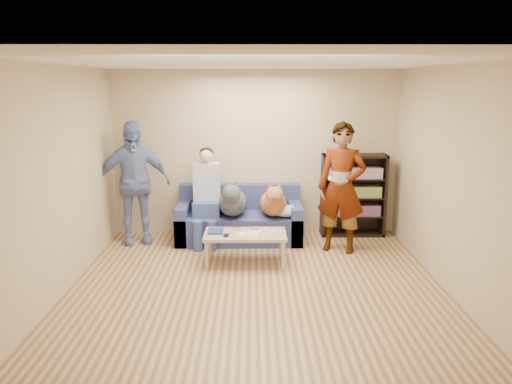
{
  "coord_description": "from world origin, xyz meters",
  "views": [
    {
      "loc": [
        -0.05,
        -5.37,
        2.39
      ],
      "look_at": [
        0.0,
        1.2,
        0.95
      ],
      "focal_mm": 35.0,
      "sensor_mm": 36.0,
      "label": 1
    }
  ],
  "objects_px": {
    "person_seated": "(207,193)",
    "dog_tan": "(273,202)",
    "notebook_blue": "(216,231)",
    "person_standing_left": "(134,183)",
    "dog_gray": "(233,201)",
    "sofa": "(239,222)",
    "person_standing_right": "(341,188)",
    "bookshelf": "(353,193)",
    "coffee_table": "(245,236)",
    "camera_silver": "(236,229)"
  },
  "relations": [
    {
      "from": "bookshelf",
      "to": "person_standing_right",
      "type": "bearing_deg",
      "value": -112.91
    },
    {
      "from": "camera_silver",
      "to": "dog_tan",
      "type": "height_order",
      "value": "dog_tan"
    },
    {
      "from": "sofa",
      "to": "bookshelf",
      "type": "relative_size",
      "value": 1.46
    },
    {
      "from": "coffee_table",
      "to": "person_standing_right",
      "type": "bearing_deg",
      "value": 20.21
    },
    {
      "from": "dog_gray",
      "to": "bookshelf",
      "type": "relative_size",
      "value": 0.97
    },
    {
      "from": "dog_tan",
      "to": "person_seated",
      "type": "bearing_deg",
      "value": 177.43
    },
    {
      "from": "person_standing_left",
      "to": "coffee_table",
      "type": "bearing_deg",
      "value": -46.26
    },
    {
      "from": "person_seated",
      "to": "dog_tan",
      "type": "bearing_deg",
      "value": -2.57
    },
    {
      "from": "bookshelf",
      "to": "dog_gray",
      "type": "bearing_deg",
      "value": -167.91
    },
    {
      "from": "person_standing_left",
      "to": "notebook_blue",
      "type": "bearing_deg",
      "value": -51.77
    },
    {
      "from": "person_standing_left",
      "to": "notebook_blue",
      "type": "height_order",
      "value": "person_standing_left"
    },
    {
      "from": "camera_silver",
      "to": "person_seated",
      "type": "height_order",
      "value": "person_seated"
    },
    {
      "from": "person_standing_left",
      "to": "sofa",
      "type": "relative_size",
      "value": 0.98
    },
    {
      "from": "dog_tan",
      "to": "coffee_table",
      "type": "xyz_separation_m",
      "value": [
        -0.42,
        -0.88,
        -0.26
      ]
    },
    {
      "from": "person_seated",
      "to": "sofa",
      "type": "bearing_deg",
      "value": 14.47
    },
    {
      "from": "dog_gray",
      "to": "dog_tan",
      "type": "xyz_separation_m",
      "value": [
        0.61,
        0.0,
        -0.01
      ]
    },
    {
      "from": "bookshelf",
      "to": "dog_tan",
      "type": "bearing_deg",
      "value": -162.44
    },
    {
      "from": "sofa",
      "to": "coffee_table",
      "type": "distance_m",
      "value": 1.06
    },
    {
      "from": "dog_tan",
      "to": "bookshelf",
      "type": "height_order",
      "value": "bookshelf"
    },
    {
      "from": "coffee_table",
      "to": "bookshelf",
      "type": "distance_m",
      "value": 2.15
    },
    {
      "from": "person_standing_right",
      "to": "person_standing_left",
      "type": "distance_m",
      "value": 3.08
    },
    {
      "from": "dog_gray",
      "to": "dog_tan",
      "type": "height_order",
      "value": "dog_gray"
    },
    {
      "from": "person_seated",
      "to": "person_standing_right",
      "type": "bearing_deg",
      "value": -12.18
    },
    {
      "from": "notebook_blue",
      "to": "person_standing_right",
      "type": "bearing_deg",
      "value": 14.38
    },
    {
      "from": "person_standing_right",
      "to": "camera_silver",
      "type": "relative_size",
      "value": 16.98
    },
    {
      "from": "notebook_blue",
      "to": "person_seated",
      "type": "xyz_separation_m",
      "value": [
        -0.19,
        0.88,
        0.34
      ]
    },
    {
      "from": "person_standing_left",
      "to": "notebook_blue",
      "type": "relative_size",
      "value": 7.13
    },
    {
      "from": "dog_gray",
      "to": "dog_tan",
      "type": "relative_size",
      "value": 1.08
    },
    {
      "from": "notebook_blue",
      "to": "sofa",
      "type": "distance_m",
      "value": 1.06
    },
    {
      "from": "dog_tan",
      "to": "person_standing_right",
      "type": "bearing_deg",
      "value": -21.67
    },
    {
      "from": "sofa",
      "to": "dog_gray",
      "type": "relative_size",
      "value": 1.51
    },
    {
      "from": "person_standing_left",
      "to": "bookshelf",
      "type": "relative_size",
      "value": 1.43
    },
    {
      "from": "dog_gray",
      "to": "dog_tan",
      "type": "bearing_deg",
      "value": 0.06
    },
    {
      "from": "person_seated",
      "to": "dog_tan",
      "type": "xyz_separation_m",
      "value": [
        1.01,
        -0.05,
        -0.14
      ]
    },
    {
      "from": "sofa",
      "to": "dog_gray",
      "type": "xyz_separation_m",
      "value": [
        -0.1,
        -0.17,
        0.37
      ]
    },
    {
      "from": "person_standing_left",
      "to": "dog_gray",
      "type": "xyz_separation_m",
      "value": [
        1.49,
        -0.05,
        -0.28
      ]
    },
    {
      "from": "camera_silver",
      "to": "dog_gray",
      "type": "bearing_deg",
      "value": 95.95
    },
    {
      "from": "dog_gray",
      "to": "notebook_blue",
      "type": "bearing_deg",
      "value": -103.6
    },
    {
      "from": "person_standing_left",
      "to": "dog_gray",
      "type": "distance_m",
      "value": 1.51
    },
    {
      "from": "person_standing_left",
      "to": "dog_tan",
      "type": "distance_m",
      "value": 2.12
    },
    {
      "from": "person_standing_right",
      "to": "sofa",
      "type": "bearing_deg",
      "value": -179.19
    },
    {
      "from": "notebook_blue",
      "to": "person_seated",
      "type": "bearing_deg",
      "value": 102.45
    },
    {
      "from": "dog_gray",
      "to": "coffee_table",
      "type": "xyz_separation_m",
      "value": [
        0.2,
        -0.88,
        -0.28
      ]
    },
    {
      "from": "dog_tan",
      "to": "bookshelf",
      "type": "xyz_separation_m",
      "value": [
        1.28,
        0.41,
        0.04
      ]
    },
    {
      "from": "person_standing_left",
      "to": "person_seated",
      "type": "height_order",
      "value": "person_standing_left"
    },
    {
      "from": "notebook_blue",
      "to": "camera_silver",
      "type": "bearing_deg",
      "value": 14.04
    },
    {
      "from": "person_standing_left",
      "to": "bookshelf",
      "type": "height_order",
      "value": "person_standing_left"
    },
    {
      "from": "person_standing_left",
      "to": "sofa",
      "type": "height_order",
      "value": "person_standing_left"
    },
    {
      "from": "camera_silver",
      "to": "person_standing_left",
      "type": "bearing_deg",
      "value": 152.64
    },
    {
      "from": "sofa",
      "to": "dog_tan",
      "type": "relative_size",
      "value": 1.63
    }
  ]
}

